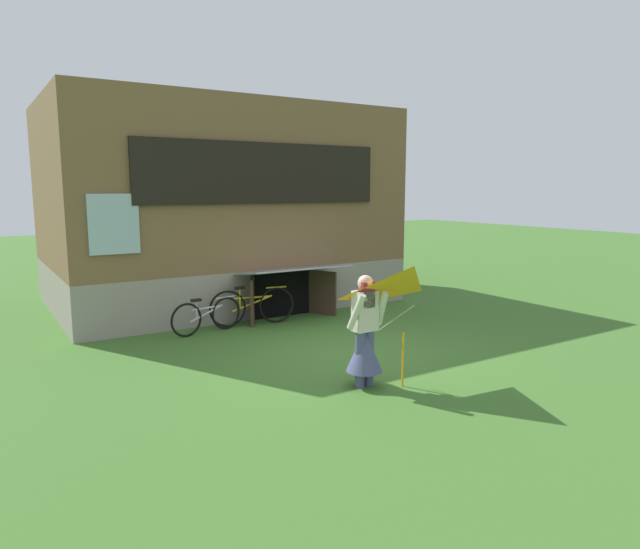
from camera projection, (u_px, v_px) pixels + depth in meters
name	position (u px, v px, depth m)	size (l,w,h in m)	color
ground_plane	(344.00, 352.00, 9.72)	(60.00, 60.00, 0.00)	#3D6B28
log_house	(218.00, 206.00, 14.00)	(7.73, 6.21, 4.68)	gray
person	(365.00, 340.00, 7.94)	(0.61, 0.52, 1.60)	#474C75
kite	(413.00, 302.00, 7.48)	(1.11, 1.22, 1.60)	orange
bicycle_yellow	(252.00, 306.00, 11.58)	(1.77, 0.35, 0.81)	black
bicycle_silver	(207.00, 316.00, 10.94)	(1.52, 0.32, 0.70)	black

